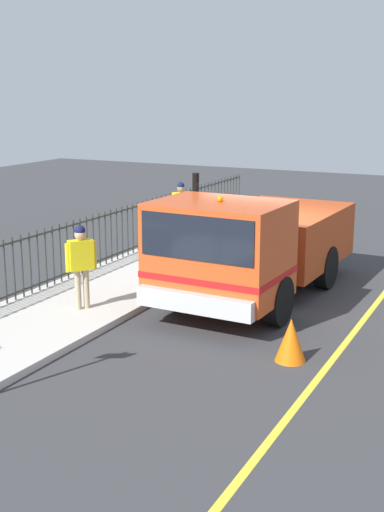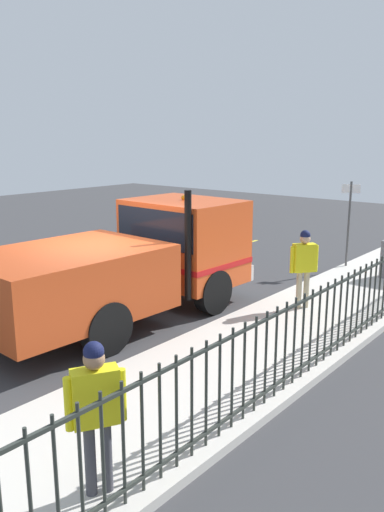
{
  "view_description": "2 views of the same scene",
  "coord_description": "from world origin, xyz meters",
  "px_view_note": "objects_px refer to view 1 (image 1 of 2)",
  "views": [
    {
      "loc": [
        -4.92,
        13.86,
        4.38
      ],
      "look_at": [
        1.06,
        1.79,
        1.11
      ],
      "focal_mm": 48.5,
      "sensor_mm": 36.0,
      "label": 1
    },
    {
      "loc": [
        7.79,
        -6.55,
        3.73
      ],
      "look_at": [
        0.98,
        1.64,
        1.25
      ],
      "focal_mm": 36.39,
      "sensor_mm": 36.0,
      "label": 2
    }
  ],
  "objects_px": {
    "worker_standing": "(81,258)",
    "pedestrian_distant": "(181,204)",
    "work_truck": "(250,242)",
    "traffic_cone": "(291,340)"
  },
  "relations": [
    {
      "from": "work_truck",
      "to": "pedestrian_distant",
      "type": "relative_size",
      "value": 3.7
    },
    {
      "from": "work_truck",
      "to": "worker_standing",
      "type": "height_order",
      "value": "work_truck"
    },
    {
      "from": "worker_standing",
      "to": "pedestrian_distant",
      "type": "distance_m",
      "value": 6.77
    },
    {
      "from": "worker_standing",
      "to": "traffic_cone",
      "type": "distance_m",
      "value": 4.56
    },
    {
      "from": "worker_standing",
      "to": "traffic_cone",
      "type": "bearing_deg",
      "value": -58.34
    },
    {
      "from": "work_truck",
      "to": "traffic_cone",
      "type": "xyz_separation_m",
      "value": [
        -1.85,
        2.79,
        -0.9
      ]
    },
    {
      "from": "work_truck",
      "to": "traffic_cone",
      "type": "distance_m",
      "value": 3.47
    },
    {
      "from": "work_truck",
      "to": "worker_standing",
      "type": "bearing_deg",
      "value": 43.92
    },
    {
      "from": "work_truck",
      "to": "traffic_cone",
      "type": "height_order",
      "value": "work_truck"
    },
    {
      "from": "worker_standing",
      "to": "pedestrian_distant",
      "type": "xyz_separation_m",
      "value": [
        1.24,
        -6.66,
        -0.02
      ]
    }
  ]
}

